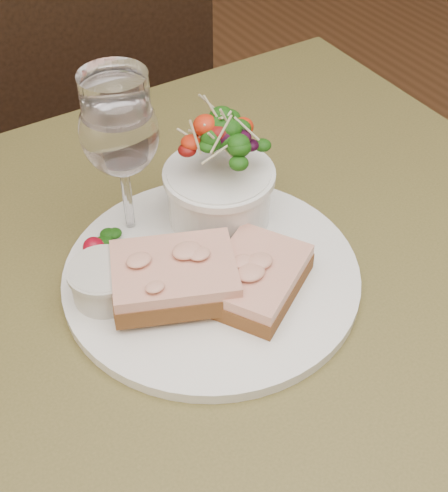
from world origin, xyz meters
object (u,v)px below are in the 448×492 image
salad_bowl (219,173)px  sandwich_front (256,278)px  cafe_table (239,365)px  ramekin (104,281)px  wine_glass (120,137)px  chair_far (87,203)px  dinner_plate (211,275)px  sandwich_back (175,277)px

salad_bowl → sandwich_front: bearing=-103.3°
cafe_table → ramekin: 0.18m
sandwich_front → ramekin: bearing=120.0°
cafe_table → sandwich_front: (0.01, -0.00, 0.13)m
sandwich_front → wine_glass: wine_glass is taller
chair_far → dinner_plate: chair_far is taller
dinner_plate → wine_glass: wine_glass is taller
chair_far → sandwich_front: 0.91m
chair_far → cafe_table: bearing=83.3°
dinner_plate → salad_bowl: salad_bowl is taller
sandwich_front → sandwich_back: bearing=121.7°
sandwich_back → ramekin: sandwich_back is taller
dinner_plate → sandwich_back: bearing=-168.6°
chair_far → wine_glass: size_ratio=5.14×
wine_glass → dinner_plate: bearing=-69.8°
sandwich_back → cafe_table: bearing=-7.2°
sandwich_front → wine_glass: (-0.06, 0.15, 0.10)m
ramekin → sandwich_front: bearing=-28.3°
ramekin → sandwich_back: bearing=-30.3°
chair_far → sandwich_back: (-0.15, -0.73, 0.49)m
ramekin → salad_bowl: 0.16m
chair_far → ramekin: size_ratio=14.69×
dinner_plate → wine_glass: bearing=110.2°
chair_far → sandwich_back: bearing=78.9°
cafe_table → dinner_plate: 0.11m
ramekin → salad_bowl: salad_bowl is taller
chair_far → ramekin: 0.87m
dinner_plate → salad_bowl: 0.10m
salad_bowl → ramekin: bearing=-164.8°
cafe_table → dinner_plate: dinner_plate is taller
sandwich_back → ramekin: 0.07m
cafe_table → ramekin: size_ratio=13.05×
cafe_table → wine_glass: (-0.05, 0.14, 0.22)m
sandwich_front → ramekin: 0.14m
salad_bowl → wine_glass: (-0.09, 0.04, 0.05)m
cafe_table → wine_glass: bearing=108.3°
dinner_plate → ramekin: 0.11m
salad_bowl → wine_glass: bearing=156.4°
sandwich_back → sandwich_front: bearing=-4.4°
cafe_table → sandwich_front: 0.13m
wine_glass → cafe_table: bearing=-71.7°
chair_far → dinner_plate: (-0.11, -0.72, 0.46)m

